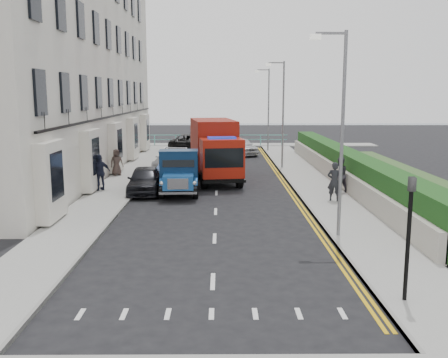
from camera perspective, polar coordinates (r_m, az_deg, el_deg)
ground at (r=19.36m, az=-1.02°, el=-5.12°), size 120.00×120.00×0.00m
pavement_west at (r=28.66m, az=-11.28°, el=-0.29°), size 2.40×38.00×0.12m
pavement_east at (r=28.60m, az=9.85°, el=-0.26°), size 2.60×38.00×0.12m
promenade at (r=47.96m, az=-0.66°, el=3.91°), size 30.00×2.50×0.12m
sea_plane at (r=78.86m, az=-0.56°, el=6.18°), size 120.00×120.00×0.00m
terrace_west at (r=33.22m, az=-17.82°, el=13.11°), size 6.31×30.20×14.25m
garden_east at (r=28.87m, az=13.63°, el=1.39°), size 1.45×28.00×1.75m
seafront_railing at (r=47.11m, az=-0.66°, el=4.44°), size 13.00×0.08×1.11m
lamp_near at (r=17.20m, az=13.01°, el=6.26°), size 1.23×0.18×7.00m
lamp_mid at (r=32.96m, az=6.57°, el=8.02°), size 1.23×0.18×7.00m
lamp_far at (r=42.90m, az=4.95°, el=8.45°), size 1.23×0.18×7.00m
traffic_signal at (r=12.38m, az=20.44°, el=-4.43°), size 0.16×0.20×3.10m
bedford_lorry at (r=24.59m, az=-5.17°, el=0.48°), size 2.10×4.78×2.22m
red_lorry at (r=28.77m, az=-1.05°, el=3.52°), size 3.16×6.83×3.45m
parked_car_front at (r=25.34m, az=-9.05°, el=-0.11°), size 1.83×4.05×1.35m
parked_car_mid at (r=29.89m, az=-5.80°, el=1.48°), size 1.60×4.20×1.37m
parked_car_rear at (r=33.13m, az=-6.14°, el=2.21°), size 2.22×4.57×1.28m
seafront_car_left at (r=43.95m, az=-3.87°, el=4.23°), size 3.76×5.74×1.47m
seafront_car_right at (r=40.66m, az=1.93°, el=3.76°), size 3.12×4.46×1.41m
pedestrian_east_near at (r=23.22m, az=12.51°, el=-0.28°), size 0.76×0.64×1.78m
pedestrian_east_far at (r=25.26m, az=13.08°, el=0.47°), size 1.04×0.94×1.76m
pedestrian_west_near at (r=25.94m, az=-13.95°, el=0.74°), size 1.11×1.01×1.82m
pedestrian_west_far at (r=30.47m, az=-12.17°, el=1.89°), size 0.91×0.80×1.57m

